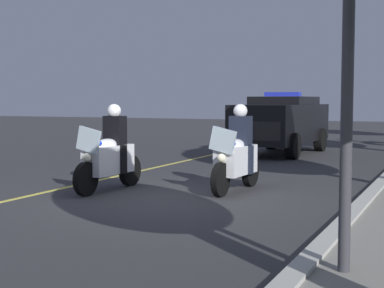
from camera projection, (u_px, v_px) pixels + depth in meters
name	position (u px, v px, depth m)	size (l,w,h in m)	color
ground_plane	(161.00, 198.00, 10.76)	(80.00, 80.00, 0.00)	#333335
curb_strip	(359.00, 209.00, 9.29)	(48.00, 0.24, 0.15)	#B7B5AD
lane_stripe_center	(57.00, 189.00, 11.74)	(48.00, 0.12, 0.01)	#E0D14C
police_motorcycle_lead_left	(109.00, 156.00, 11.59)	(2.14, 0.59, 1.72)	black
police_motorcycle_lead_right	(237.00, 156.00, 11.50)	(2.14, 0.59, 1.72)	black
police_suv	(281.00, 122.00, 19.42)	(4.99, 2.27, 2.05)	black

